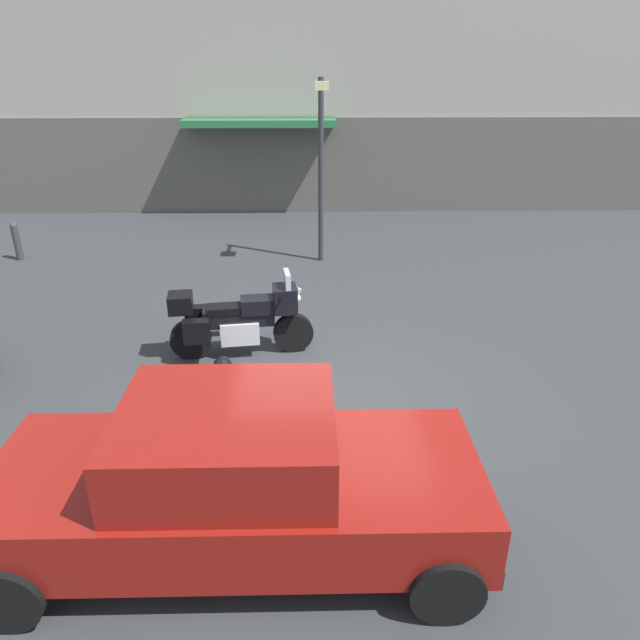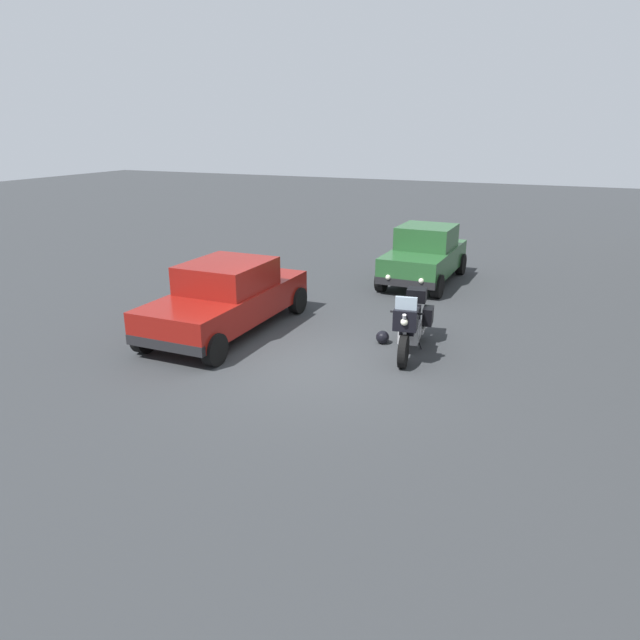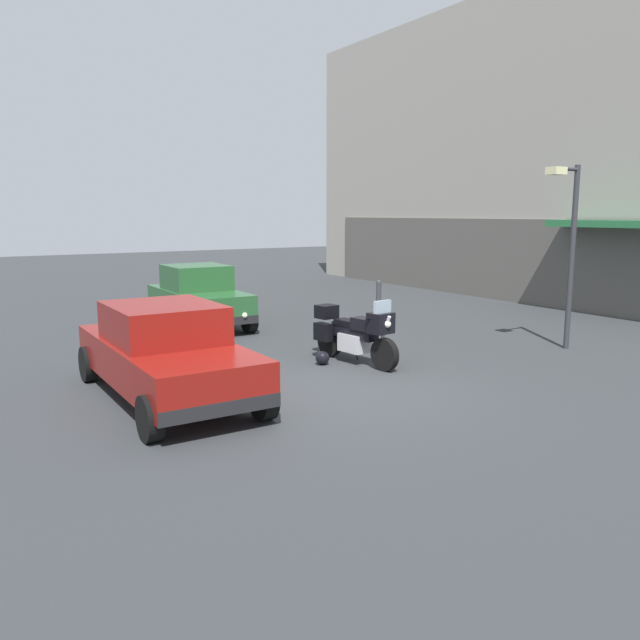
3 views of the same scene
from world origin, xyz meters
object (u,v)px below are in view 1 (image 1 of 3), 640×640
at_px(helmet, 223,365).
at_px(car_sedan_far, 235,480).
at_px(motorcycle, 239,319).
at_px(bollard_curbside, 17,240).
at_px(streetlamp_curbside, 321,153).

distance_m(helmet, car_sedan_far, 3.51).
bearing_deg(motorcycle, car_sedan_far, -91.96).
xyz_separation_m(helmet, bollard_curbside, (-5.54, 5.65, 0.34)).
bearing_deg(streetlamp_curbside, helmet, -106.86).
height_order(helmet, car_sedan_far, car_sedan_far).
height_order(car_sedan_far, bollard_curbside, car_sedan_far).
xyz_separation_m(helmet, streetlamp_curbside, (1.60, 5.30, 2.36)).
bearing_deg(car_sedan_far, helmet, -79.96).
relative_size(helmet, bollard_curbside, 0.31).
bearing_deg(car_sedan_far, streetlamp_curbside, -96.56).
bearing_deg(motorcycle, bollard_curbside, 131.28).
height_order(motorcycle, streetlamp_curbside, streetlamp_curbside).
distance_m(car_sedan_far, streetlamp_curbside, 8.92).
relative_size(car_sedan_far, streetlamp_curbside, 1.14).
distance_m(car_sedan_far, bollard_curbside, 10.94).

